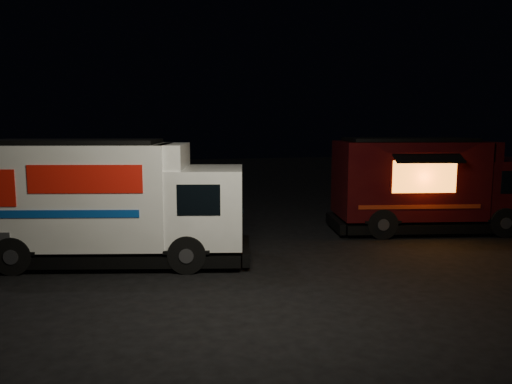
% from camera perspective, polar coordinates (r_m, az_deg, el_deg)
% --- Properties ---
extents(ground, '(80.00, 80.00, 0.00)m').
position_cam_1_polar(ground, '(13.08, -1.56, -8.38)').
color(ground, black).
rests_on(ground, ground).
extents(white_truck, '(7.52, 4.03, 3.24)m').
position_cam_1_polar(white_truck, '(13.61, -16.01, -1.05)').
color(white_truck, white).
rests_on(white_truck, ground).
extents(red_truck, '(7.20, 3.82, 3.18)m').
position_cam_1_polar(red_truck, '(18.01, 19.51, 0.79)').
color(red_truck, '#380A0A').
rests_on(red_truck, ground).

